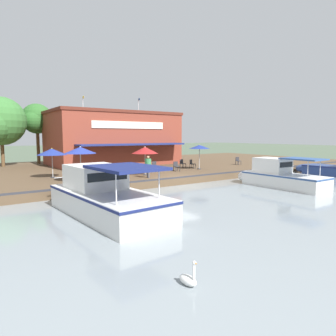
{
  "coord_description": "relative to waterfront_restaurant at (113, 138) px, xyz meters",
  "views": [
    {
      "loc": [
        17.6,
        -13.33,
        3.72
      ],
      "look_at": [
        -1.0,
        -0.4,
        1.3
      ],
      "focal_mm": 32.0,
      "sensor_mm": 36.0,
      "label": 1
    }
  ],
  "objects": [
    {
      "name": "ground_plane",
      "position": [
        13.73,
        -0.89,
        -3.48
      ],
      "size": [
        220.0,
        220.0,
        0.0
      ],
      "primitive_type": "plane",
      "color": "#4C5B47"
    },
    {
      "name": "quay_deck",
      "position": [
        2.73,
        -0.89,
        -3.18
      ],
      "size": [
        22.0,
        56.0,
        0.6
      ],
      "primitive_type": "cube",
      "color": "brown",
      "rests_on": "ground"
    },
    {
      "name": "quay_edge_fender",
      "position": [
        13.63,
        -0.89,
        -2.83
      ],
      "size": [
        0.2,
        50.4,
        0.1
      ],
      "primitive_type": "cube",
      "color": "#2D2D33",
      "rests_on": "quay_deck"
    },
    {
      "name": "waterfront_restaurant",
      "position": [
        0.0,
        0.0,
        0.0
      ],
      "size": [
        9.99,
        13.59,
        7.56
      ],
      "color": "brown",
      "rests_on": "quay_deck"
    },
    {
      "name": "patio_umbrella_mid_patio_right",
      "position": [
        11.31,
        -7.55,
        -0.71
      ],
      "size": [
        2.15,
        2.15,
        2.44
      ],
      "color": "#B7B7B7",
      "rests_on": "quay_deck"
    },
    {
      "name": "patio_umbrella_back_row",
      "position": [
        8.06,
        -8.61,
        -0.93
      ],
      "size": [
        2.16,
        2.16,
        2.24
      ],
      "color": "#B7B7B7",
      "rests_on": "quay_deck"
    },
    {
      "name": "patio_umbrella_near_quay_edge",
      "position": [
        9.91,
        4.27,
        -0.77
      ],
      "size": [
        1.95,
        1.95,
        2.33
      ],
      "color": "#B7B7B7",
      "rests_on": "quay_deck"
    },
    {
      "name": "patio_umbrella_mid_patio_left",
      "position": [
        10.69,
        -2.11,
        -0.88
      ],
      "size": [
        2.11,
        2.11,
        2.3
      ],
      "color": "#B7B7B7",
      "rests_on": "quay_deck"
    },
    {
      "name": "cafe_chair_back_row_seat",
      "position": [
        8.13,
        3.63,
        -2.41
      ],
      "size": [
        0.5,
        0.5,
        0.85
      ],
      "color": "#2D2D33",
      "rests_on": "quay_deck"
    },
    {
      "name": "cafe_chair_under_first_umbrella",
      "position": [
        8.88,
        4.23,
        -2.41
      ],
      "size": [
        0.57,
        0.57,
        0.85
      ],
      "color": "#2D2D33",
      "rests_on": "quay_deck"
    },
    {
      "name": "cafe_chair_beside_entrance",
      "position": [
        8.98,
        10.62,
        -2.41
      ],
      "size": [
        0.52,
        0.52,
        0.85
      ],
      "color": "#2D2D33",
      "rests_on": "quay_deck"
    },
    {
      "name": "cafe_chair_far_corner_seat",
      "position": [
        8.69,
        0.09,
        -2.41
      ],
      "size": [
        0.45,
        0.45,
        0.85
      ],
      "color": "#2D2D33",
      "rests_on": "quay_deck"
    },
    {
      "name": "cafe_chair_facing_river",
      "position": [
        9.9,
        1.58,
        -2.41
      ],
      "size": [
        0.48,
        0.48,
        0.85
      ],
      "color": "#2D2D33",
      "rests_on": "quay_deck"
    },
    {
      "name": "person_mid_patio",
      "position": [
        12.26,
        -2.77,
        -1.84
      ],
      "size": [
        0.47,
        0.47,
        1.66
      ],
      "color": "#4C4C56",
      "rests_on": "quay_deck"
    },
    {
      "name": "motorboat_outer_channel",
      "position": [
        17.81,
        -8.85,
        -2.59
      ],
      "size": [
        8.63,
        3.36,
        2.42
      ],
      "color": "silver",
      "rests_on": "river_water"
    },
    {
      "name": "motorboat_fourth_along",
      "position": [
        17.5,
        14.05,
        -2.87
      ],
      "size": [
        7.42,
        2.79,
        2.03
      ],
      "color": "navy",
      "rests_on": "river_water"
    },
    {
      "name": "motorboat_nearest_quay",
      "position": [
        18.1,
        4.52,
        -2.66
      ],
      "size": [
        6.89,
        2.22,
        2.17
      ],
      "color": "white",
      "rests_on": "river_water"
    },
    {
      "name": "swan",
      "position": [
        25.88,
        -9.82,
        -3.25
      ],
      "size": [
        0.61,
        0.31,
        0.69
      ],
      "color": "white",
      "rests_on": "river_water"
    },
    {
      "name": "tree_behind_restaurant",
      "position": [
        -4.81,
        -7.06,
        2.07
      ],
      "size": [
        3.53,
        3.36,
        6.74
      ],
      "color": "brown",
      "rests_on": "quay_deck"
    }
  ]
}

